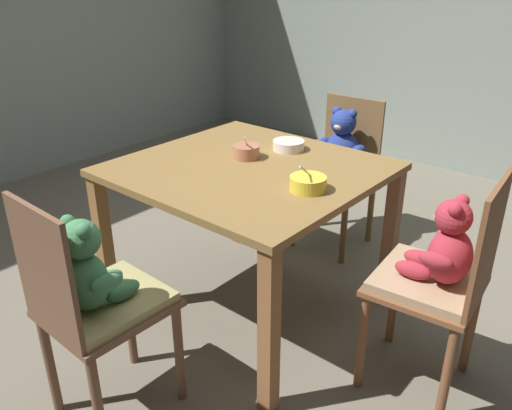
{
  "coord_description": "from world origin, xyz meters",
  "views": [
    {
      "loc": [
        1.44,
        -1.66,
        1.57
      ],
      "look_at": [
        0.0,
        0.05,
        0.54
      ],
      "focal_mm": 36.71,
      "sensor_mm": 36.0,
      "label": 1
    }
  ],
  "objects_px": {
    "teddy_chair_near_right": "(441,267)",
    "porridge_bowl_yellow_near_right": "(308,183)",
    "teddy_chair_near_front": "(93,291)",
    "porridge_bowl_terracotta_center": "(246,151)",
    "porridge_bowl_white_far_center": "(288,145)",
    "dining_table": "(249,187)",
    "teddy_chair_far_center": "(341,155)"
  },
  "relations": [
    {
      "from": "teddy_chair_near_right",
      "to": "porridge_bowl_yellow_near_right",
      "type": "relative_size",
      "value": 5.85
    },
    {
      "from": "porridge_bowl_yellow_near_right",
      "to": "porridge_bowl_terracotta_center",
      "type": "xyz_separation_m",
      "value": [
        -0.44,
        0.13,
        0.0
      ]
    },
    {
      "from": "dining_table",
      "to": "porridge_bowl_white_far_center",
      "type": "height_order",
      "value": "porridge_bowl_white_far_center"
    },
    {
      "from": "porridge_bowl_white_far_center",
      "to": "dining_table",
      "type": "bearing_deg",
      "value": -89.43
    },
    {
      "from": "dining_table",
      "to": "porridge_bowl_white_far_center",
      "type": "bearing_deg",
      "value": 90.57
    },
    {
      "from": "dining_table",
      "to": "porridge_bowl_terracotta_center",
      "type": "distance_m",
      "value": 0.17
    },
    {
      "from": "teddy_chair_far_center",
      "to": "porridge_bowl_terracotta_center",
      "type": "bearing_deg",
      "value": -4.94
    },
    {
      "from": "teddy_chair_near_right",
      "to": "porridge_bowl_yellow_near_right",
      "type": "bearing_deg",
      "value": 6.02
    },
    {
      "from": "teddy_chair_far_center",
      "to": "teddy_chair_near_front",
      "type": "bearing_deg",
      "value": 0.34
    },
    {
      "from": "porridge_bowl_white_far_center",
      "to": "porridge_bowl_terracotta_center",
      "type": "height_order",
      "value": "porridge_bowl_terracotta_center"
    },
    {
      "from": "dining_table",
      "to": "porridge_bowl_white_far_center",
      "type": "xyz_separation_m",
      "value": [
        -0.0,
        0.3,
        0.13
      ]
    },
    {
      "from": "porridge_bowl_terracotta_center",
      "to": "porridge_bowl_white_far_center",
      "type": "bearing_deg",
      "value": 70.32
    },
    {
      "from": "teddy_chair_near_front",
      "to": "porridge_bowl_yellow_near_right",
      "type": "height_order",
      "value": "teddy_chair_near_front"
    },
    {
      "from": "porridge_bowl_white_far_center",
      "to": "porridge_bowl_terracotta_center",
      "type": "relative_size",
      "value": 1.2
    },
    {
      "from": "porridge_bowl_terracotta_center",
      "to": "teddy_chair_near_front",
      "type": "bearing_deg",
      "value": -82.8
    },
    {
      "from": "teddy_chair_near_front",
      "to": "porridge_bowl_terracotta_center",
      "type": "bearing_deg",
      "value": 8.42
    },
    {
      "from": "porridge_bowl_terracotta_center",
      "to": "dining_table",
      "type": "bearing_deg",
      "value": -43.22
    },
    {
      "from": "porridge_bowl_white_far_center",
      "to": "porridge_bowl_yellow_near_right",
      "type": "xyz_separation_m",
      "value": [
        0.36,
        -0.35,
        0.01
      ]
    },
    {
      "from": "teddy_chair_near_front",
      "to": "porridge_bowl_yellow_near_right",
      "type": "relative_size",
      "value": 5.86
    },
    {
      "from": "porridge_bowl_white_far_center",
      "to": "porridge_bowl_yellow_near_right",
      "type": "distance_m",
      "value": 0.5
    },
    {
      "from": "porridge_bowl_yellow_near_right",
      "to": "porridge_bowl_terracotta_center",
      "type": "distance_m",
      "value": 0.46
    },
    {
      "from": "teddy_chair_near_front",
      "to": "porridge_bowl_white_far_center",
      "type": "height_order",
      "value": "teddy_chair_near_front"
    },
    {
      "from": "teddy_chair_near_right",
      "to": "teddy_chair_far_center",
      "type": "height_order",
      "value": "teddy_chair_near_right"
    },
    {
      "from": "dining_table",
      "to": "porridge_bowl_terracotta_center",
      "type": "relative_size",
      "value": 8.54
    },
    {
      "from": "dining_table",
      "to": "porridge_bowl_yellow_near_right",
      "type": "height_order",
      "value": "porridge_bowl_yellow_near_right"
    },
    {
      "from": "teddy_chair_near_right",
      "to": "porridge_bowl_white_far_center",
      "type": "relative_size",
      "value": 6.03
    },
    {
      "from": "teddy_chair_near_front",
      "to": "porridge_bowl_yellow_near_right",
      "type": "xyz_separation_m",
      "value": [
        0.32,
        0.81,
        0.23
      ]
    },
    {
      "from": "teddy_chair_near_front",
      "to": "porridge_bowl_terracotta_center",
      "type": "height_order",
      "value": "teddy_chair_near_front"
    },
    {
      "from": "porridge_bowl_terracotta_center",
      "to": "teddy_chair_near_right",
      "type": "bearing_deg",
      "value": -1.2
    },
    {
      "from": "teddy_chair_far_center",
      "to": "teddy_chair_near_front",
      "type": "distance_m",
      "value": 1.74
    },
    {
      "from": "teddy_chair_far_center",
      "to": "porridge_bowl_terracotta_center",
      "type": "height_order",
      "value": "porridge_bowl_terracotta_center"
    },
    {
      "from": "dining_table",
      "to": "porridge_bowl_terracotta_center",
      "type": "bearing_deg",
      "value": 136.78
    }
  ]
}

